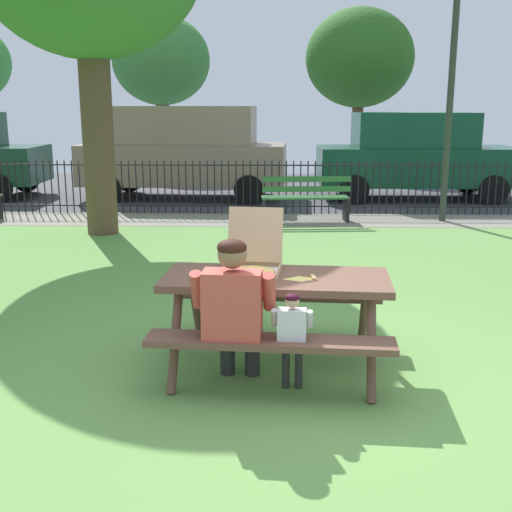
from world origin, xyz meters
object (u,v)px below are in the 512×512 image
at_px(parked_car_center, 415,155).
at_px(far_tree_center, 360,59).
at_px(pizza_box_open, 253,260).
at_px(parked_car_left, 184,150).
at_px(adult_at_table, 234,308).
at_px(pizza_slice_on_table, 303,278).
at_px(park_bench_center, 305,199).
at_px(picnic_table_foreground, 276,297).
at_px(lamp_post_walkway, 452,78).
at_px(far_tree_midleft, 161,61).
at_px(child_at_table, 292,333).

distance_m(parked_car_center, far_tree_center, 7.42).
relative_size(pizza_box_open, far_tree_center, 0.11).
bearing_deg(parked_car_left, adult_at_table, -80.30).
distance_m(pizza_box_open, pizza_slice_on_table, 0.46).
bearing_deg(pizza_box_open, park_bench_center, 83.41).
relative_size(pizza_box_open, park_bench_center, 0.35).
xyz_separation_m(picnic_table_foreground, pizza_slice_on_table, (0.21, -0.07, 0.18)).
bearing_deg(park_bench_center, lamp_post_walkway, 3.22).
xyz_separation_m(picnic_table_foreground, far_tree_midleft, (-3.70, 16.70, 2.89)).
relative_size(parked_car_left, far_tree_midleft, 0.95).
distance_m(picnic_table_foreground, pizza_box_open, 0.36).
height_order(lamp_post_walkway, parked_car_center, lamp_post_walkway).
bearing_deg(park_bench_center, parked_car_left, 130.99).
height_order(pizza_slice_on_table, parked_car_center, parked_car_center).
relative_size(pizza_box_open, child_at_table, 0.71).
bearing_deg(far_tree_center, picnic_table_foreground, -99.36).
bearing_deg(pizza_slice_on_table, far_tree_midleft, 103.13).
bearing_deg(adult_at_table, far_tree_midleft, 101.17).
height_order(adult_at_table, far_tree_center, far_tree_center).
relative_size(child_at_table, far_tree_center, 0.16).
height_order(picnic_table_foreground, park_bench_center, park_bench_center).
distance_m(lamp_post_walkway, parked_car_left, 6.11).
bearing_deg(pizza_box_open, lamp_post_walkway, 63.80).
bearing_deg(park_bench_center, adult_at_table, -96.94).
height_order(child_at_table, lamp_post_walkway, lamp_post_walkway).
relative_size(lamp_post_walkway, far_tree_center, 0.82).
distance_m(lamp_post_walkway, parked_car_center, 3.27).
bearing_deg(parked_car_center, pizza_box_open, -109.38).
bearing_deg(parked_car_center, parked_car_left, 180.00).
distance_m(picnic_table_foreground, far_tree_midleft, 17.35).
bearing_deg(picnic_table_foreground, parked_car_left, 101.91).
bearing_deg(far_tree_center, pizza_box_open, -100.08).
bearing_deg(park_bench_center, parked_car_center, 49.07).
distance_m(park_bench_center, far_tree_center, 10.68).
bearing_deg(far_tree_midleft, lamp_post_walkway, -55.23).
xyz_separation_m(child_at_table, parked_car_left, (-2.17, 10.29, 0.60)).
bearing_deg(parked_car_left, far_tree_midleft, 103.30).
relative_size(park_bench_center, lamp_post_walkway, 0.39).
bearing_deg(far_tree_midleft, park_bench_center, -66.82).
relative_size(child_at_table, park_bench_center, 0.50).
relative_size(adult_at_table, far_tree_center, 0.23).
relative_size(picnic_table_foreground, park_bench_center, 1.17).
distance_m(child_at_table, park_bench_center, 7.29).
height_order(pizza_slice_on_table, far_tree_midleft, far_tree_midleft).
distance_m(lamp_post_walkway, far_tree_midleft, 12.00).
distance_m(pizza_slice_on_table, parked_car_left, 10.09).
bearing_deg(adult_at_table, far_tree_center, 79.90).
bearing_deg(parked_car_center, lamp_post_walkway, -91.34).
xyz_separation_m(picnic_table_foreground, parked_car_center, (3.19, 9.75, 0.41)).
distance_m(pizza_slice_on_table, far_tree_midleft, 17.43).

